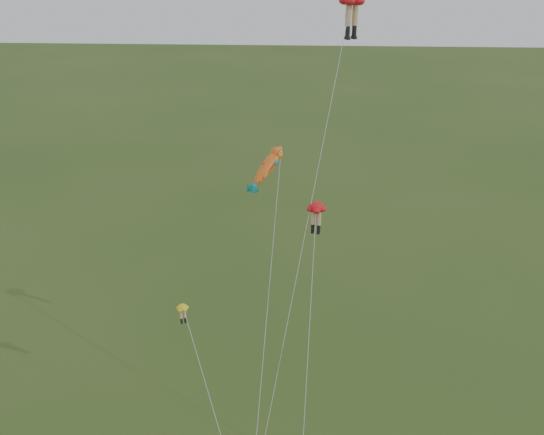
{
  "coord_description": "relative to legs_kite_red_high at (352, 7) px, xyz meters",
  "views": [
    {
      "loc": [
        1.97,
        -29.15,
        28.11
      ],
      "look_at": [
        0.03,
        6.0,
        11.82
      ],
      "focal_mm": 40.0,
      "sensor_mm": 36.0,
      "label": 1
    }
  ],
  "objects": [
    {
      "name": "legs_kite_red_high",
      "position": [
        0.0,
        0.0,
        0.0
      ],
      "size": [
        6.12,
        13.59,
        25.16
      ],
      "rotation": [
        0.0,
        0.0,
        0.57
      ],
      "color": "red",
      "rests_on": "ground"
    },
    {
      "name": "legs_kite_yellow",
      "position": [
        -9.63,
        -9.43,
        -17.23
      ],
      "size": [
        3.96,
        5.85,
        7.91
      ],
      "rotation": [
        0.0,
        0.0,
        0.44
      ],
      "color": "yellow",
      "rests_on": "ground"
    },
    {
      "name": "fish_kite",
      "position": [
        -5.04,
        -2.91,
        -9.61
      ],
      "size": [
        2.7,
        11.36,
        16.08
      ],
      "rotation": [
        0.69,
        0.0,
        -0.74
      ],
      "color": "orange",
      "rests_on": "ground"
    },
    {
      "name": "ground",
      "position": [
        -4.72,
        -10.59,
        -24.24
      ],
      "size": [
        300.0,
        300.0,
        0.0
      ],
      "primitive_type": "plane",
      "color": "#2E4A1A",
      "rests_on": "ground"
    },
    {
      "name": "legs_kite_red_mid",
      "position": [
        -1.91,
        -5.76,
        -11.61
      ],
      "size": [
        1.54,
        9.3,
        13.41
      ],
      "rotation": [
        0.0,
        0.0,
        -0.28
      ],
      "color": "red",
      "rests_on": "ground"
    }
  ]
}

